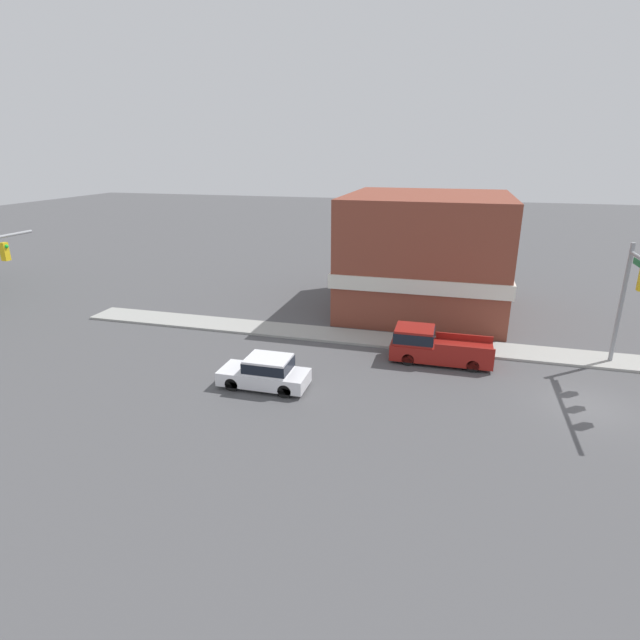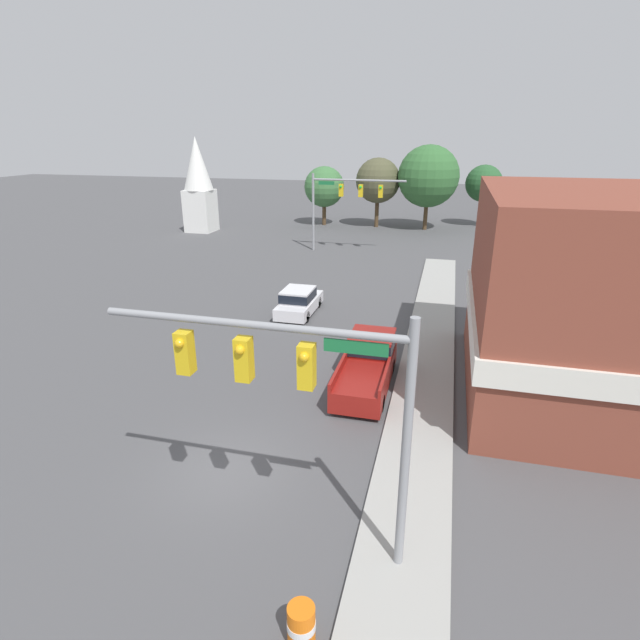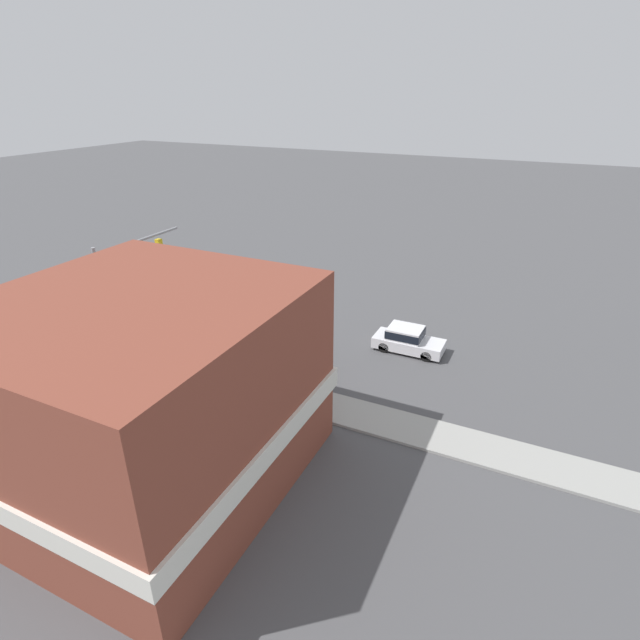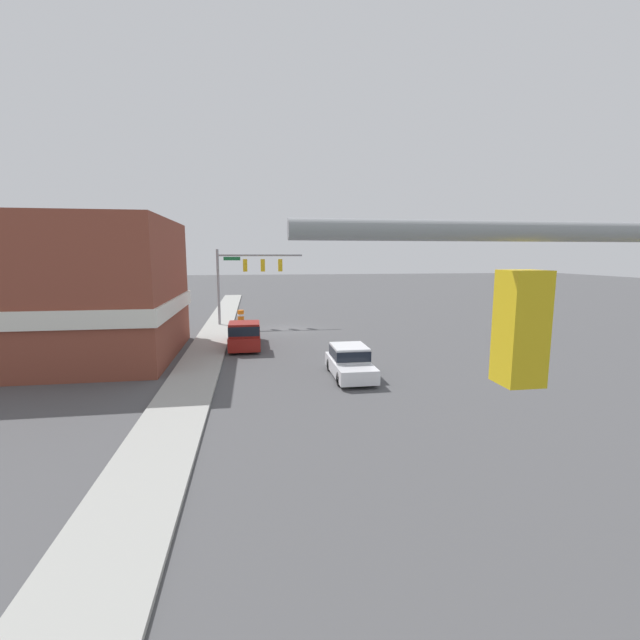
# 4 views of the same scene
# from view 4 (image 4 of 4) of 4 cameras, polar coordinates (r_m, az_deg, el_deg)

# --- Properties ---
(ground_plane) EXTENTS (200.00, 200.00, 0.00)m
(ground_plane) POSITION_cam_4_polar(r_m,az_deg,el_deg) (35.55, -4.41, -1.16)
(ground_plane) COLOR #4C4C4F
(sidewalk_curb) EXTENTS (2.40, 60.00, 0.14)m
(sidewalk_curb) POSITION_cam_4_polar(r_m,az_deg,el_deg) (35.57, -13.61, -1.26)
(sidewalk_curb) COLOR #9E9E99
(sidewalk_curb) RESTS_ON ground
(near_signal_assembly) EXTENTS (7.28, 0.49, 6.54)m
(near_signal_assembly) POSITION_cam_4_polar(r_m,az_deg,el_deg) (37.27, -9.60, 6.61)
(near_signal_assembly) COLOR gray
(near_signal_assembly) RESTS_ON ground
(car_lead) EXTENTS (1.82, 4.30, 1.56)m
(car_lead) POSITION_cam_4_polar(r_m,az_deg,el_deg) (21.49, 4.00, -5.46)
(car_lead) COLOR black
(car_lead) RESTS_ON ground
(pickup_truck_parked) EXTENTS (1.98, 5.36, 1.86)m
(pickup_truck_parked) POSITION_cam_4_polar(r_m,az_deg,el_deg) (28.32, -10.01, -1.91)
(pickup_truck_parked) COLOR black
(pickup_truck_parked) RESTS_ON ground
(construction_barrel) EXTENTS (0.60, 0.60, 1.01)m
(construction_barrel) POSITION_cam_4_polar(r_m,az_deg,el_deg) (40.17, -10.51, 0.60)
(construction_barrel) COLOR orange
(construction_barrel) RESTS_ON ground
(corner_brick_building) EXTENTS (11.91, 11.22, 8.11)m
(corner_brick_building) POSITION_cam_4_polar(r_m,az_deg,el_deg) (28.72, -30.40, 3.29)
(corner_brick_building) COLOR brown
(corner_brick_building) RESTS_ON ground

